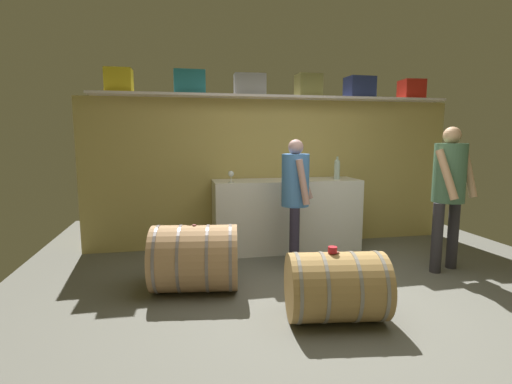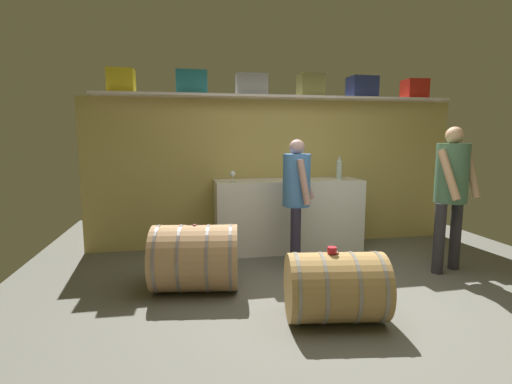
{
  "view_description": "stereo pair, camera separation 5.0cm",
  "coord_description": "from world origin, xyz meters",
  "px_view_note": "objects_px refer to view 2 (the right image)",
  "views": [
    {
      "loc": [
        -1.34,
        -3.04,
        1.51
      ],
      "look_at": [
        -0.65,
        0.41,
        1.02
      ],
      "focal_mm": 27.06,
      "sensor_mm": 36.0,
      "label": 1
    },
    {
      "loc": [
        -1.29,
        -3.05,
        1.51
      ],
      "look_at": [
        -0.65,
        0.41,
        1.02
      ],
      "focal_mm": 27.06,
      "sensor_mm": 36.0,
      "label": 2
    }
  ],
  "objects_px": {
    "wine_bottle_clear": "(339,169)",
    "wine_barrel_far": "(195,258)",
    "visitor_tasting": "(297,190)",
    "work_cabinet": "(288,215)",
    "toolcase_teal": "(191,82)",
    "toolcase_grey": "(252,85)",
    "wine_barrel_near": "(335,287)",
    "toolcase_yellow": "(121,81)",
    "toolcase_red": "(414,89)",
    "winemaker_pouring": "(452,184)",
    "wine_glass": "(232,174)",
    "tasting_cup": "(332,250)",
    "toolcase_olive": "(310,85)",
    "toolcase_navy": "(362,87)"
  },
  "relations": [
    {
      "from": "wine_bottle_clear",
      "to": "wine_barrel_far",
      "type": "relative_size",
      "value": 0.33
    },
    {
      "from": "wine_bottle_clear",
      "to": "visitor_tasting",
      "type": "height_order",
      "value": "visitor_tasting"
    },
    {
      "from": "work_cabinet",
      "to": "wine_barrel_far",
      "type": "xyz_separation_m",
      "value": [
        -1.28,
        -1.22,
        -0.15
      ]
    },
    {
      "from": "toolcase_teal",
      "to": "work_cabinet",
      "type": "xyz_separation_m",
      "value": [
        1.25,
        -0.2,
        -1.74
      ]
    },
    {
      "from": "toolcase_grey",
      "to": "wine_barrel_near",
      "type": "distance_m",
      "value": 2.99
    },
    {
      "from": "wine_bottle_clear",
      "to": "toolcase_yellow",
      "type": "bearing_deg",
      "value": 174.84
    },
    {
      "from": "toolcase_red",
      "to": "wine_barrel_far",
      "type": "xyz_separation_m",
      "value": [
        -3.18,
        -1.41,
        -1.87
      ]
    },
    {
      "from": "work_cabinet",
      "to": "toolcase_grey",
      "type": "bearing_deg",
      "value": 157.19
    },
    {
      "from": "toolcase_red",
      "to": "visitor_tasting",
      "type": "relative_size",
      "value": 0.2
    },
    {
      "from": "wine_barrel_near",
      "to": "visitor_tasting",
      "type": "relative_size",
      "value": 0.58
    },
    {
      "from": "winemaker_pouring",
      "to": "visitor_tasting",
      "type": "bearing_deg",
      "value": -34.56
    },
    {
      "from": "toolcase_yellow",
      "to": "visitor_tasting",
      "type": "distance_m",
      "value": 2.56
    },
    {
      "from": "work_cabinet",
      "to": "wine_bottle_clear",
      "type": "bearing_deg",
      "value": -4.74
    },
    {
      "from": "wine_barrel_far",
      "to": "toolcase_yellow",
      "type": "bearing_deg",
      "value": 128.21
    },
    {
      "from": "toolcase_yellow",
      "to": "winemaker_pouring",
      "type": "bearing_deg",
      "value": -19.23
    },
    {
      "from": "work_cabinet",
      "to": "wine_bottle_clear",
      "type": "height_order",
      "value": "wine_bottle_clear"
    },
    {
      "from": "toolcase_grey",
      "to": "wine_glass",
      "type": "bearing_deg",
      "value": -128.96
    },
    {
      "from": "toolcase_teal",
      "to": "tasting_cup",
      "type": "height_order",
      "value": "toolcase_teal"
    },
    {
      "from": "toolcase_yellow",
      "to": "toolcase_red",
      "type": "bearing_deg",
      "value": 1.3
    },
    {
      "from": "toolcase_teal",
      "to": "tasting_cup",
      "type": "distance_m",
      "value": 2.98
    },
    {
      "from": "tasting_cup",
      "to": "wine_glass",
      "type": "bearing_deg",
      "value": 106.44
    },
    {
      "from": "toolcase_red",
      "to": "toolcase_yellow",
      "type": "bearing_deg",
      "value": -175.56
    },
    {
      "from": "wine_bottle_clear",
      "to": "wine_barrel_near",
      "type": "height_order",
      "value": "wine_bottle_clear"
    },
    {
      "from": "winemaker_pouring",
      "to": "tasting_cup",
      "type": "bearing_deg",
      "value": 8.58
    },
    {
      "from": "work_cabinet",
      "to": "visitor_tasting",
      "type": "distance_m",
      "value": 0.84
    },
    {
      "from": "toolcase_olive",
      "to": "toolcase_red",
      "type": "bearing_deg",
      "value": -1.62
    },
    {
      "from": "toolcase_teal",
      "to": "wine_barrel_near",
      "type": "xyz_separation_m",
      "value": [
        1.09,
        -2.28,
        -1.93
      ]
    },
    {
      "from": "toolcase_yellow",
      "to": "tasting_cup",
      "type": "height_order",
      "value": "toolcase_yellow"
    },
    {
      "from": "wine_glass",
      "to": "wine_bottle_clear",
      "type": "bearing_deg",
      "value": 3.85
    },
    {
      "from": "toolcase_teal",
      "to": "visitor_tasting",
      "type": "relative_size",
      "value": 0.26
    },
    {
      "from": "toolcase_yellow",
      "to": "toolcase_grey",
      "type": "bearing_deg",
      "value": 1.3
    },
    {
      "from": "toolcase_yellow",
      "to": "visitor_tasting",
      "type": "relative_size",
      "value": 0.21
    },
    {
      "from": "toolcase_red",
      "to": "work_cabinet",
      "type": "distance_m",
      "value": 2.58
    },
    {
      "from": "toolcase_teal",
      "to": "toolcase_olive",
      "type": "bearing_deg",
      "value": -1.27
    },
    {
      "from": "toolcase_olive",
      "to": "wine_bottle_clear",
      "type": "distance_m",
      "value": 1.2
    },
    {
      "from": "toolcase_yellow",
      "to": "wine_barrel_near",
      "type": "height_order",
      "value": "toolcase_yellow"
    },
    {
      "from": "visitor_tasting",
      "to": "wine_glass",
      "type": "bearing_deg",
      "value": -110.43
    },
    {
      "from": "wine_barrel_near",
      "to": "wine_bottle_clear",
      "type": "bearing_deg",
      "value": 75.31
    },
    {
      "from": "toolcase_teal",
      "to": "wine_glass",
      "type": "relative_size",
      "value": 2.68
    },
    {
      "from": "toolcase_teal",
      "to": "wine_bottle_clear",
      "type": "height_order",
      "value": "toolcase_teal"
    },
    {
      "from": "toolcase_yellow",
      "to": "work_cabinet",
      "type": "height_order",
      "value": "toolcase_yellow"
    },
    {
      "from": "work_cabinet",
      "to": "winemaker_pouring",
      "type": "height_order",
      "value": "winemaker_pouring"
    },
    {
      "from": "wine_barrel_near",
      "to": "winemaker_pouring",
      "type": "relative_size",
      "value": 0.53
    },
    {
      "from": "toolcase_olive",
      "to": "toolcase_navy",
      "type": "height_order",
      "value": "toolcase_olive"
    },
    {
      "from": "toolcase_yellow",
      "to": "toolcase_navy",
      "type": "bearing_deg",
      "value": 1.3
    },
    {
      "from": "visitor_tasting",
      "to": "wine_barrel_far",
      "type": "bearing_deg",
      "value": -48.02
    },
    {
      "from": "toolcase_olive",
      "to": "work_cabinet",
      "type": "xyz_separation_m",
      "value": [
        -0.35,
        -0.2,
        -1.74
      ]
    },
    {
      "from": "wine_barrel_far",
      "to": "wine_glass",
      "type": "bearing_deg",
      "value": 72.18
    },
    {
      "from": "toolcase_teal",
      "to": "toolcase_olive",
      "type": "relative_size",
      "value": 1.22
    },
    {
      "from": "toolcase_navy",
      "to": "wine_glass",
      "type": "height_order",
      "value": "toolcase_navy"
    }
  ]
}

